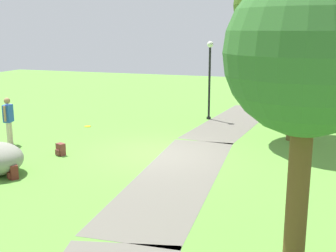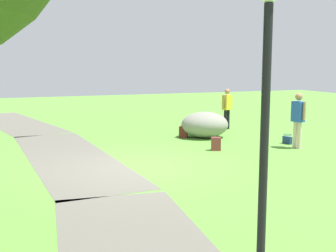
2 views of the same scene
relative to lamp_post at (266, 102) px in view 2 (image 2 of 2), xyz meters
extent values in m
plane|color=#589336|center=(6.05, -0.24, -2.17)|extent=(48.00, 48.00, 0.00)
cube|color=#615D53|center=(8.00, 1.03, -2.17)|extent=(8.12, 2.65, 0.01)
cube|color=#615D53|center=(15.89, 2.18, -2.17)|extent=(8.28, 3.94, 0.01)
cylinder|color=black|center=(0.00, 0.00, -0.55)|extent=(0.10, 0.10, 3.24)
ellipsoid|color=gray|center=(9.44, -3.89, -1.72)|extent=(1.97, 2.07, 0.90)
cylinder|color=beige|center=(6.74, -5.66, -1.76)|extent=(0.13, 0.13, 0.82)
cylinder|color=beige|center=(6.58, -5.69, -1.76)|extent=(0.13, 0.13, 0.82)
cube|color=#2450A7|center=(6.66, -5.67, -1.04)|extent=(0.40, 0.30, 0.62)
cylinder|color=#A17951|center=(6.87, -5.63, -1.01)|extent=(0.08, 0.08, 0.55)
cylinder|color=#A17951|center=(6.44, -5.71, -1.01)|extent=(0.08, 0.08, 0.55)
sphere|color=#A17951|center=(6.66, -5.67, -0.59)|extent=(0.22, 0.22, 0.22)
cylinder|color=black|center=(10.86, -5.61, -1.79)|extent=(0.13, 0.13, 0.77)
cylinder|color=black|center=(10.80, -5.46, -1.79)|extent=(0.13, 0.13, 0.77)
cube|color=yellow|center=(10.83, -5.54, -1.11)|extent=(0.36, 0.43, 0.58)
cylinder|color=#A67956|center=(10.92, -5.74, -1.08)|extent=(0.08, 0.08, 0.52)
cylinder|color=#A67956|center=(10.74, -5.34, -1.08)|extent=(0.08, 0.08, 0.52)
sphere|color=#A67956|center=(10.83, -5.54, -0.68)|extent=(0.21, 0.21, 0.21)
cube|color=navy|center=(7.37, -5.85, -2.05)|extent=(0.34, 0.17, 0.24)
torus|color=navy|center=(7.37, -5.85, -1.87)|extent=(0.31, 0.31, 0.02)
cube|color=#5D221B|center=(9.64, -3.17, -1.97)|extent=(0.33, 0.34, 0.40)
cube|color=#5C241A|center=(9.75, -3.25, -2.05)|extent=(0.16, 0.19, 0.18)
cube|color=brown|center=(7.25, -3.20, -1.97)|extent=(0.29, 0.34, 0.40)
cube|color=brown|center=(7.37, -3.25, -2.05)|extent=(0.13, 0.20, 0.18)
camera|label=1|loc=(18.90, 4.50, 1.86)|focal=45.94mm
camera|label=2|loc=(-4.07, 2.75, 0.43)|focal=46.38mm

